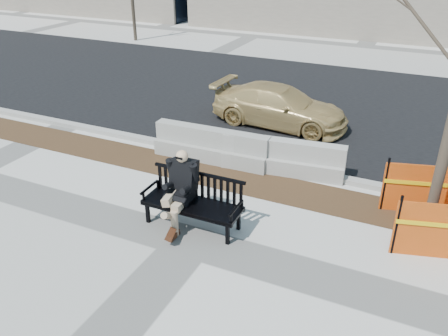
% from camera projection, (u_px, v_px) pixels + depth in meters
% --- Properties ---
extents(ground, '(120.00, 120.00, 0.00)m').
position_uv_depth(ground, '(191.00, 241.00, 8.62)').
color(ground, beige).
rests_on(ground, ground).
extents(mulch_strip, '(40.00, 1.20, 0.02)m').
position_uv_depth(mulch_strip, '(244.00, 181.00, 10.72)').
color(mulch_strip, '#47301C').
rests_on(mulch_strip, ground).
extents(asphalt_street, '(60.00, 10.40, 0.01)m').
position_uv_depth(asphalt_street, '(314.00, 102.00, 15.73)').
color(asphalt_street, black).
rests_on(asphalt_street, ground).
extents(curb, '(60.00, 0.25, 0.12)m').
position_uv_depth(curb, '(259.00, 163.00, 11.46)').
color(curb, '#9E9B93').
rests_on(curb, ground).
extents(bench, '(2.00, 0.73, 1.07)m').
position_uv_depth(bench, '(193.00, 225.00, 9.10)').
color(bench, black).
rests_on(bench, ground).
extents(seated_man, '(0.66, 1.09, 1.52)m').
position_uv_depth(seated_man, '(182.00, 221.00, 9.24)').
color(seated_man, black).
rests_on(seated_man, ground).
extents(tree_fence, '(2.93, 2.93, 5.97)m').
position_uv_depth(tree_fence, '(425.00, 233.00, 8.87)').
color(tree_fence, '#FC5918').
rests_on(tree_fence, ground).
extents(sedan, '(4.16, 1.90, 1.18)m').
position_uv_depth(sedan, '(279.00, 125.00, 13.90)').
color(sedan, tan).
rests_on(sedan, ground).
extents(jersey_barrier_left, '(3.03, 0.67, 0.86)m').
position_uv_depth(jersey_barrier_left, '(212.00, 160.00, 11.74)').
color(jersey_barrier_left, '#98968E').
rests_on(jersey_barrier_left, ground).
extents(jersey_barrier_right, '(2.99, 0.92, 0.84)m').
position_uv_depth(jersey_barrier_right, '(282.00, 171.00, 11.17)').
color(jersey_barrier_right, '#A3A099').
rests_on(jersey_barrier_right, ground).
extents(far_tree_left, '(2.19, 2.19, 5.30)m').
position_uv_depth(far_tree_left, '(136.00, 40.00, 24.95)').
color(far_tree_left, '#43372B').
rests_on(far_tree_left, ground).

